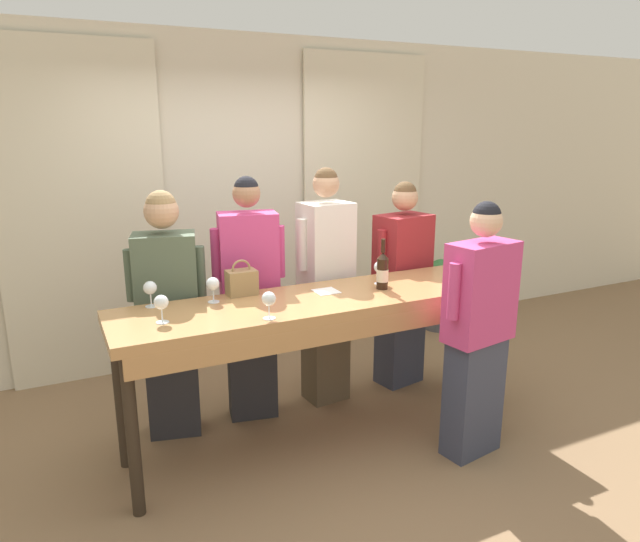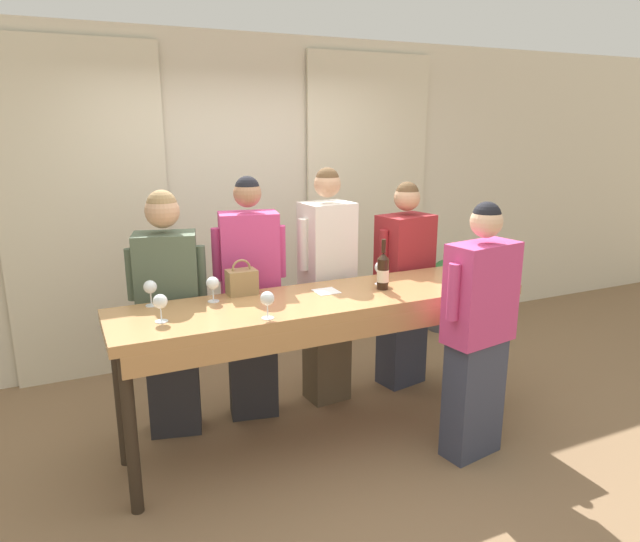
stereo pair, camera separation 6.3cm
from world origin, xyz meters
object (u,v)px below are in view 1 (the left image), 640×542
object	(u,v)px
host_pouring	(478,331)
potted_plant	(440,293)
wine_glass_front_left	(213,284)
wine_glass_front_right	(269,299)
wine_bottle	(383,271)
wine_glass_center_left	(380,268)
handbag	(242,282)
wine_glass_center_mid	(488,268)
tasting_bar	(326,313)
guest_cream_sweater	(326,286)
guest_olive_jacket	(168,313)
wine_glass_front_mid	(150,289)
guest_striped_shirt	(402,284)
guest_pink_top	(250,299)
wine_glass_center_right	(161,303)

from	to	relation	value
host_pouring	potted_plant	xyz separation A→B (m)	(1.23, 1.95, -0.45)
wine_glass_front_left	wine_glass_front_right	world-z (taller)	same
wine_bottle	host_pouring	world-z (taller)	host_pouring
wine_glass_center_left	wine_glass_front_left	bearing A→B (deg)	175.39
handbag	wine_glass_center_mid	distance (m)	1.66
handbag	wine_glass_center_left	size ratio (longest dim) A/B	1.45
wine_bottle	wine_glass_center_left	distance (m)	0.12
tasting_bar	wine_glass_center_left	bearing A→B (deg)	14.10
wine_glass_center_left	tasting_bar	bearing A→B (deg)	-165.90
guest_cream_sweater	wine_bottle	bearing A→B (deg)	-74.57
wine_glass_center_mid	guest_olive_jacket	distance (m)	2.16
guest_cream_sweater	host_pouring	world-z (taller)	guest_cream_sweater
wine_glass_front_right	wine_glass_center_mid	bearing A→B (deg)	0.94
wine_glass_front_mid	wine_glass_center_left	xyz separation A→B (m)	(1.49, -0.17, 0.00)
guest_striped_shirt	host_pouring	size ratio (longest dim) A/B	1.01
wine_glass_front_left	tasting_bar	bearing A→B (deg)	-17.35
guest_pink_top	wine_glass_center_left	bearing A→B (deg)	-28.72
wine_glass_center_left	guest_olive_jacket	size ratio (longest dim) A/B	0.09
wine_glass_center_left	wine_glass_center_right	bearing A→B (deg)	-174.31
wine_glass_center_right	host_pouring	xyz separation A→B (m)	(1.80, -0.50, -0.29)
tasting_bar	guest_cream_sweater	bearing A→B (deg)	63.72
wine_glass_front_mid	potted_plant	xyz separation A→B (m)	(3.03, 1.14, -0.74)
wine_bottle	wine_glass_center_left	xyz separation A→B (m)	(0.05, 0.11, -0.01)
tasting_bar	wine_glass_front_left	size ratio (longest dim) A/B	16.81
wine_glass_front_mid	guest_striped_shirt	size ratio (longest dim) A/B	0.10
wine_glass_front_mid	wine_glass_center_mid	world-z (taller)	same
wine_glass_center_left	wine_glass_front_right	bearing A→B (deg)	-159.85
wine_glass_center_right	guest_pink_top	xyz separation A→B (m)	(0.70, 0.58, -0.23)
guest_cream_sweater	potted_plant	size ratio (longest dim) A/B	2.41
wine_glass_front_left	wine_glass_center_right	size ratio (longest dim) A/B	1.00
wine_glass_front_mid	wine_glass_center_left	bearing A→B (deg)	-6.41
wine_glass_front_left	wine_glass_front_right	xyz separation A→B (m)	(0.20, -0.43, 0.00)
wine_glass_front_right	wine_bottle	bearing A→B (deg)	14.70
wine_glass_center_mid	potted_plant	world-z (taller)	wine_glass_center_mid
wine_bottle	wine_glass_front_right	size ratio (longest dim) A/B	2.13
wine_glass_center_right	guest_striped_shirt	distance (m)	2.06
wine_glass_front_right	potted_plant	size ratio (longest dim) A/B	0.22
guest_olive_jacket	wine_glass_front_mid	bearing A→B (deg)	-118.69
wine_bottle	guest_pink_top	xyz separation A→B (m)	(-0.74, 0.54, -0.24)
tasting_bar	guest_pink_top	xyz separation A→B (m)	(-0.32, 0.55, -0.02)
handbag	guest_olive_jacket	bearing A→B (deg)	148.70
wine_glass_center_left	guest_olive_jacket	distance (m)	1.43
guest_pink_top	host_pouring	size ratio (longest dim) A/B	1.06
wine_glass_front_mid	guest_cream_sweater	bearing A→B (deg)	11.47
wine_glass_front_mid	guest_pink_top	xyz separation A→B (m)	(0.70, 0.26, -0.23)
wine_bottle	guest_striped_shirt	bearing A→B (deg)	45.90
wine_glass_front_mid	guest_olive_jacket	xyz separation A→B (m)	(0.14, 0.26, -0.26)
wine_glass_front_right	guest_olive_jacket	bearing A→B (deg)	118.17
wine_glass_center_left	potted_plant	size ratio (longest dim) A/B	0.22
handbag	guest_olive_jacket	world-z (taller)	guest_olive_jacket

